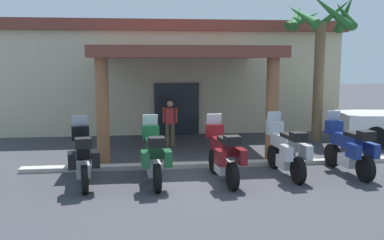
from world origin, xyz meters
The scene contains 10 objects.
ground_plane centered at (0.00, 0.00, 0.00)m, with size 80.00×80.00×0.00m, color #38383D.
motel_building centered at (0.00, 9.16, 2.34)m, with size 14.23×11.08×4.60m.
motorcycle_black centered at (-2.86, -0.28, 0.70)m, with size 0.87×2.20×1.61m.
motorcycle_green centered at (-1.13, -0.37, 0.70)m, with size 0.73×2.21×1.61m.
motorcycle_maroon centered at (0.59, -0.42, 0.70)m, with size 0.75×2.21×1.61m.
motorcycle_silver centered at (2.32, -0.12, 0.70)m, with size 0.73×2.21×1.61m.
motorcycle_blue centered at (4.04, -0.15, 0.70)m, with size 0.74×2.21×1.61m.
pedestrian centered at (-0.42, 4.11, 0.92)m, with size 0.52×0.32×1.60m.
palm_tree_near_portico centered at (5.16, 4.51, 3.95)m, with size 2.68×2.68×5.38m.
curb_strip centered at (0.59, 1.07, 0.06)m, with size 10.63×0.36×0.12m, color #ADA89E.
Camera 1 is at (-1.41, -10.56, 3.03)m, focal length 39.55 mm.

